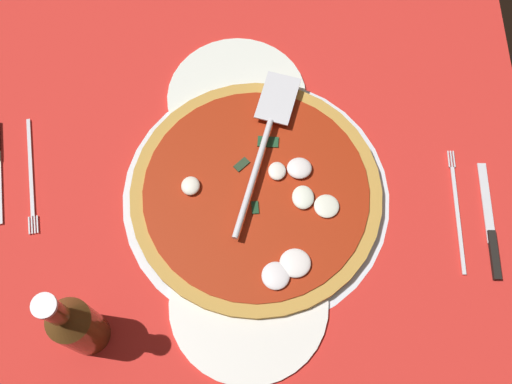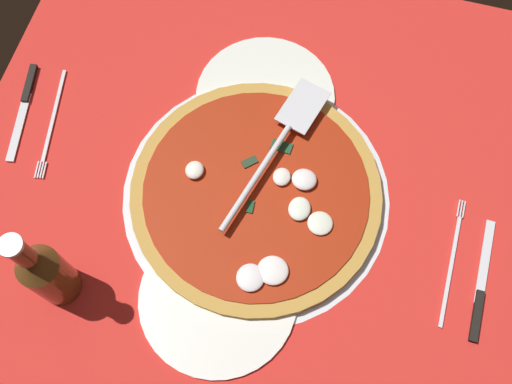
# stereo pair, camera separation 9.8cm
# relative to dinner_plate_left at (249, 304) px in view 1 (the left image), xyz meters

# --- Properties ---
(ground_plane) EXTENTS (0.96, 0.96, 0.01)m
(ground_plane) POSITION_rel_dinner_plate_left_xyz_m (0.19, 0.01, -0.01)
(ground_plane) COLOR red
(pizza_pan) EXTENTS (0.44, 0.44, 0.01)m
(pizza_pan) POSITION_rel_dinner_plate_left_xyz_m (0.18, -0.01, -0.00)
(pizza_pan) COLOR silver
(pizza_pan) RESTS_ON ground_plane
(dinner_plate_left) EXTENTS (0.24, 0.24, 0.01)m
(dinner_plate_left) POSITION_rel_dinner_plate_left_xyz_m (0.00, 0.00, 0.00)
(dinner_plate_left) COLOR white
(dinner_plate_left) RESTS_ON ground_plane
(dinner_plate_right) EXTENTS (0.24, 0.24, 0.01)m
(dinner_plate_right) POSITION_rel_dinner_plate_left_xyz_m (0.36, 0.02, 0.00)
(dinner_plate_right) COLOR white
(dinner_plate_right) RESTS_ON ground_plane
(pizza) EXTENTS (0.41, 0.41, 0.03)m
(pizza) POSITION_rel_dinner_plate_left_xyz_m (0.18, -0.01, 0.01)
(pizza) COLOR #BE8D3C
(pizza) RESTS_ON pizza_pan
(pizza_server) EXTENTS (0.30, 0.12, 0.01)m
(pizza_server) POSITION_rel_dinner_plate_left_xyz_m (0.26, -0.03, 0.04)
(pizza_server) COLOR silver
(pizza_server) RESTS_ON pizza
(place_setting_near) EXTENTS (0.23, 0.11, 0.01)m
(place_setting_near) POSITION_rel_dinner_plate_left_xyz_m (0.13, -0.36, -0.00)
(place_setting_near) COLOR white
(place_setting_near) RESTS_ON ground_plane
(place_setting_far) EXTENTS (0.21, 0.15, 0.01)m
(place_setting_far) POSITION_rel_dinner_plate_left_xyz_m (0.23, 0.39, -0.00)
(place_setting_far) COLOR white
(place_setting_far) RESTS_ON ground_plane
(beer_bottle) EXTENTS (0.06, 0.06, 0.22)m
(beer_bottle) POSITION_rel_dinner_plate_left_xyz_m (-0.04, 0.24, 0.08)
(beer_bottle) COLOR brown
(beer_bottle) RESTS_ON ground_plane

